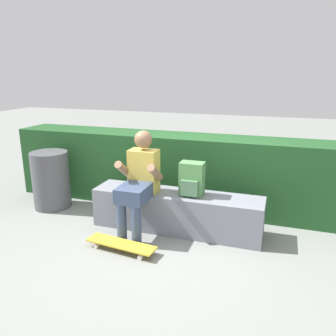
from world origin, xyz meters
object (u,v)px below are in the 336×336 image
object	(u,v)px
bench_main	(177,211)
backpack_on_bench	(192,180)
skateboard_near_person	(121,244)
person_skater	(139,180)
trash_bin	(51,180)

from	to	relation	value
bench_main	backpack_on_bench	world-z (taller)	backpack_on_bench
skateboard_near_person	backpack_on_bench	xyz separation A→B (m)	(0.60, 0.68, 0.60)
person_skater	skateboard_near_person	xyz separation A→B (m)	(-0.02, -0.47, -0.60)
trash_bin	skateboard_near_person	bearing A→B (deg)	-28.91
skateboard_near_person	bench_main	bearing A→B (deg)	58.68
person_skater	backpack_on_bench	world-z (taller)	person_skater
skateboard_near_person	backpack_on_bench	size ratio (longest dim) A/B	2.04
bench_main	skateboard_near_person	world-z (taller)	bench_main
bench_main	skateboard_near_person	xyz separation A→B (m)	(-0.42, -0.69, -0.16)
bench_main	backpack_on_bench	xyz separation A→B (m)	(0.19, -0.01, 0.43)
backpack_on_bench	trash_bin	world-z (taller)	backpack_on_bench
trash_bin	person_skater	bearing A→B (deg)	-13.04
bench_main	person_skater	bearing A→B (deg)	-151.34
bench_main	trash_bin	distance (m)	1.93
bench_main	backpack_on_bench	distance (m)	0.47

